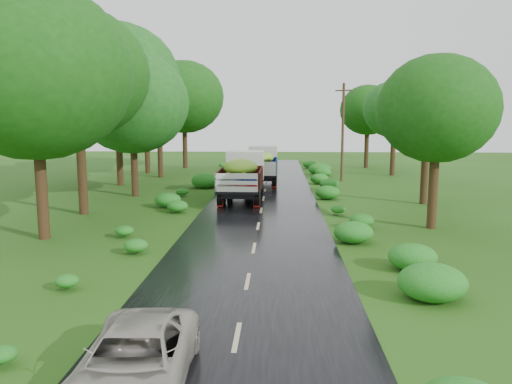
# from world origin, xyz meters

# --- Properties ---
(ground) EXTENTS (120.00, 120.00, 0.00)m
(ground) POSITION_xyz_m (0.00, 0.00, 0.00)
(ground) COLOR #244A0F
(ground) RESTS_ON ground
(road) EXTENTS (6.50, 80.00, 0.02)m
(road) POSITION_xyz_m (0.00, 5.00, 0.01)
(road) COLOR black
(road) RESTS_ON ground
(road_lines) EXTENTS (0.12, 69.60, 0.00)m
(road_lines) POSITION_xyz_m (0.00, 6.00, 0.02)
(road_lines) COLOR #BFB78C
(road_lines) RESTS_ON road
(truck_near) EXTENTS (2.52, 6.89, 2.88)m
(truck_near) POSITION_xyz_m (-1.29, 15.86, 1.63)
(truck_near) COLOR black
(truck_near) RESTS_ON ground
(truck_far) EXTENTS (2.42, 6.64, 2.78)m
(truck_far) POSITION_xyz_m (-0.36, 23.85, 1.57)
(truck_far) COLOR black
(truck_far) RESTS_ON ground
(car) EXTENTS (2.19, 4.40, 1.20)m
(car) POSITION_xyz_m (-1.68, -6.41, 0.62)
(car) COLOR #ABA398
(car) RESTS_ON road
(utility_pole) EXTENTS (1.30, 0.58, 7.76)m
(utility_pole) POSITION_xyz_m (6.01, 25.24, 3.99)
(utility_pole) COLOR #382616
(utility_pole) RESTS_ON ground
(trees_left) EXTENTS (6.69, 34.08, 9.66)m
(trees_left) POSITION_xyz_m (-9.59, 20.76, 6.86)
(trees_left) COLOR black
(trees_left) RESTS_ON ground
(trees_right) EXTENTS (6.30, 31.59, 7.34)m
(trees_right) POSITION_xyz_m (9.62, 22.75, 5.53)
(trees_right) COLOR black
(trees_right) RESTS_ON ground
(shrubs) EXTENTS (11.90, 44.00, 0.70)m
(shrubs) POSITION_xyz_m (0.00, 14.00, 0.35)
(shrubs) COLOR #1A6618
(shrubs) RESTS_ON ground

